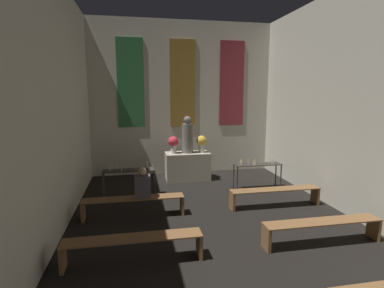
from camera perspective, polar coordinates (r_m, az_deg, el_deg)
wall_back at (r=10.76m, az=-1.82°, el=8.76°), size 6.65×0.16×5.35m
wall_left at (r=5.31m, az=-28.39°, el=6.53°), size 0.12×11.27×5.35m
altar at (r=10.04m, az=-0.85°, el=-4.23°), size 1.46×0.72×0.92m
statue at (r=9.85m, az=-0.87°, el=1.48°), size 0.36×0.36×1.22m
flower_vase_left at (r=9.82m, az=-3.59°, el=0.20°), size 0.34×0.34×0.56m
flower_vase_right at (r=9.98m, az=1.81°, el=0.36°), size 0.34×0.34×0.56m
candle_rack_left at (r=8.51m, az=-11.94°, el=-5.49°), size 1.43×0.39×0.97m
candle_rack_right at (r=9.22m, az=12.35°, el=-4.34°), size 1.43×0.39×0.95m
pew_third_left at (r=5.41m, az=-11.08°, el=-18.16°), size 2.33×0.36×0.47m
pew_third_right at (r=6.41m, az=23.58°, el=-14.24°), size 2.33×0.36×0.47m
pew_back_left at (r=7.22m, az=-11.03°, el=-10.88°), size 2.33×0.36×0.47m
pew_back_right at (r=8.00m, az=15.53°, el=-9.02°), size 2.33×0.36×0.47m
person_seated at (r=7.08m, az=-9.42°, el=-7.54°), size 0.36×0.24×0.72m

